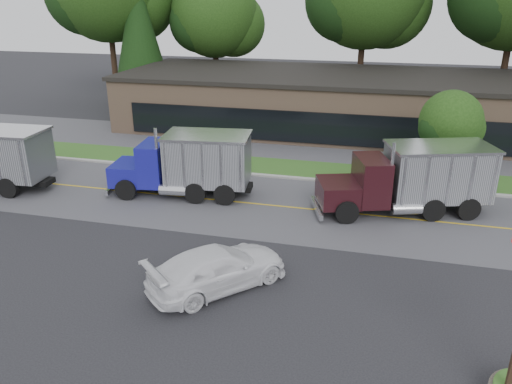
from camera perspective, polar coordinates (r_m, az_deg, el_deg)
ground at (r=18.20m, az=-8.30°, el=-12.07°), size 140.00×140.00×0.00m
road at (r=25.73m, az=-0.82°, el=-1.31°), size 60.00×8.00×0.02m
center_line at (r=25.73m, az=-0.82°, el=-1.31°), size 60.00×0.12×0.01m
curb at (r=29.53m, az=1.27°, el=1.77°), size 60.00×0.30×0.12m
grass_verge at (r=31.19m, az=2.02°, el=2.86°), size 60.00×3.40×0.03m
far_parking at (r=35.87m, az=3.72°, el=5.35°), size 60.00×7.00×0.02m
strip_mall at (r=40.89m, az=8.17°, el=10.10°), size 32.00×12.00×4.00m
tree_far_b at (r=50.63m, az=-4.56°, el=19.23°), size 8.75×8.23×12.48m
evergreen_left at (r=49.26m, az=-13.23°, el=17.42°), size 5.50×5.50×12.50m
tree_verge at (r=29.95m, az=21.43°, el=7.20°), size 3.67×3.45×5.23m
dump_truck_blue at (r=26.49m, az=-7.67°, el=3.34°), size 7.61×3.44×3.36m
dump_truck_maroon at (r=25.31m, az=17.64°, el=1.62°), size 8.57×4.88×3.36m
rally_car at (r=18.40m, az=-4.37°, el=-8.65°), size 5.14×5.39×1.54m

